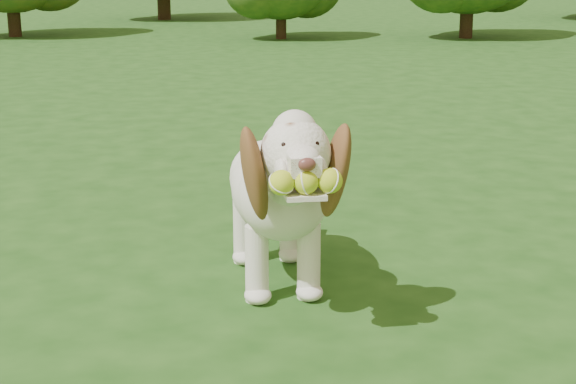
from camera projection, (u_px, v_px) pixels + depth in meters
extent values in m
plane|color=#194012|center=(330.00, 233.00, 3.80)|extent=(80.00, 80.00, 0.00)
ellipsoid|color=white|center=(274.00, 188.00, 3.19)|extent=(0.31, 0.60, 0.32)
ellipsoid|color=white|center=(284.00, 195.00, 2.97)|extent=(0.31, 0.31, 0.31)
ellipsoid|color=white|center=(266.00, 177.00, 3.40)|extent=(0.28, 0.28, 0.28)
cylinder|color=white|center=(289.00, 181.00, 2.83)|extent=(0.16, 0.25, 0.24)
sphere|color=white|center=(296.00, 153.00, 2.69)|extent=(0.22, 0.22, 0.22)
sphere|color=white|center=(295.00, 133.00, 2.69)|extent=(0.14, 0.14, 0.14)
cube|color=white|center=(303.00, 164.00, 2.57)|extent=(0.09, 0.13, 0.06)
ellipsoid|color=#592D28|center=(307.00, 165.00, 2.51)|extent=(0.05, 0.03, 0.04)
cube|color=white|center=(303.00, 193.00, 2.58)|extent=(0.12, 0.14, 0.01)
ellipsoid|color=brown|center=(254.00, 174.00, 2.70)|extent=(0.13, 0.21, 0.34)
ellipsoid|color=brown|center=(335.00, 171.00, 2.74)|extent=(0.12, 0.21, 0.34)
cylinder|color=white|center=(262.00, 160.00, 3.51)|extent=(0.06, 0.15, 0.12)
cylinder|color=white|center=(257.00, 264.00, 3.04)|extent=(0.08, 0.08, 0.27)
cylinder|color=white|center=(309.00, 261.00, 3.07)|extent=(0.08, 0.08, 0.27)
cylinder|color=white|center=(244.00, 229.00, 3.42)|extent=(0.08, 0.08, 0.27)
cylinder|color=white|center=(290.00, 226.00, 3.45)|extent=(0.08, 0.08, 0.27)
sphere|color=#A5D126|center=(282.00, 183.00, 2.53)|extent=(0.07, 0.07, 0.07)
sphere|color=#A5D126|center=(306.00, 182.00, 2.54)|extent=(0.07, 0.07, 0.07)
sphere|color=#A5D126|center=(330.00, 181.00, 2.55)|extent=(0.07, 0.07, 0.07)
cylinder|color=#382314|center=(14.00, 16.00, 12.29)|extent=(0.18, 0.18, 0.58)
cylinder|color=#382314|center=(467.00, 17.00, 12.09)|extent=(0.18, 0.18, 0.58)
cylinder|color=#382314|center=(281.00, 22.00, 11.99)|extent=(0.14, 0.14, 0.46)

